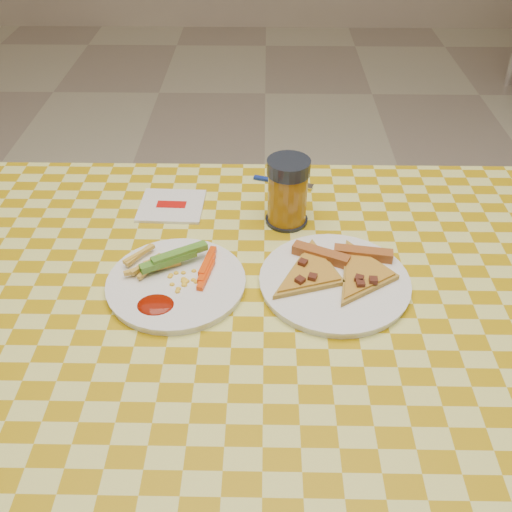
% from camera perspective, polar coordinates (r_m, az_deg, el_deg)
% --- Properties ---
extents(ground, '(8.00, 8.00, 0.00)m').
position_cam_1_polar(ground, '(1.61, 0.54, -23.66)').
color(ground, beige).
rests_on(ground, ground).
extents(table, '(1.28, 0.88, 0.76)m').
position_cam_1_polar(table, '(1.06, 0.76, -6.23)').
color(table, white).
rests_on(table, ground).
extents(plate_left, '(0.30, 0.30, 0.01)m').
position_cam_1_polar(plate_left, '(1.02, -7.97, -2.79)').
color(plate_left, white).
rests_on(plate_left, table).
extents(plate_right, '(0.33, 0.33, 0.01)m').
position_cam_1_polar(plate_right, '(1.02, 7.84, -2.66)').
color(plate_right, white).
rests_on(plate_right, table).
extents(fries_veggies, '(0.19, 0.18, 0.04)m').
position_cam_1_polar(fries_veggies, '(1.02, -8.41, -1.48)').
color(fries_veggies, '#EEB74B').
rests_on(fries_veggies, plate_left).
extents(pizza_slices, '(0.27, 0.24, 0.02)m').
position_cam_1_polar(pizza_slices, '(1.02, 8.09, -1.47)').
color(pizza_slices, '#B08A36').
rests_on(pizza_slices, plate_right).
extents(drink_glass, '(0.09, 0.09, 0.14)m').
position_cam_1_polar(drink_glass, '(1.13, 3.18, 6.36)').
color(drink_glass, black).
rests_on(drink_glass, table).
extents(napkin, '(0.14, 0.13, 0.01)m').
position_cam_1_polar(napkin, '(1.22, -8.44, 4.99)').
color(napkin, white).
rests_on(napkin, table).
extents(fork, '(0.14, 0.06, 0.01)m').
position_cam_1_polar(fork, '(1.29, 2.82, 7.39)').
color(fork, navy).
rests_on(fork, table).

